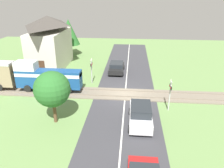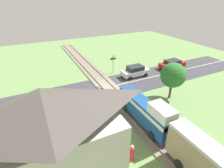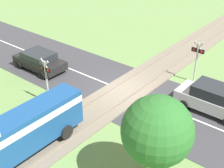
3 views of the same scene
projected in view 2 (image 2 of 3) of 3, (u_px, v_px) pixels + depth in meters
The scene contains 11 objects.
ground_plane at pixel (107, 87), 23.74m from camera, with size 60.00×60.00×0.00m, color #66894C.
road_surface at pixel (107, 87), 23.73m from camera, with size 48.00×6.40×0.02m.
track_bed at pixel (107, 87), 23.71m from camera, with size 2.80×48.00×0.24m.
car_near_crossing at pixel (135, 71), 26.57m from camera, with size 4.25×1.96×1.69m.
car_far_side at pixel (57, 100), 19.54m from camera, with size 4.11×2.05×1.39m.
car_behind_queue at pixel (172, 64), 29.49m from camera, with size 4.54×1.96×1.47m.
crossing_signal_west_approach at pixel (113, 61), 27.24m from camera, with size 0.90×0.18×2.99m.
crossing_signal_east_approach at pixel (99, 94), 18.46m from camera, with size 0.90×0.18×2.99m.
station_building at pixel (52, 148), 10.03m from camera, with size 8.53×4.54×7.18m.
pedestrian_by_station at pixel (132, 153), 13.12m from camera, with size 0.38×0.38×1.53m.
tree_roadside_hedge at pixel (173, 75), 20.07m from camera, with size 2.92×2.92×4.49m.
Camera 2 is at (8.60, 18.98, 11.39)m, focal length 28.00 mm.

